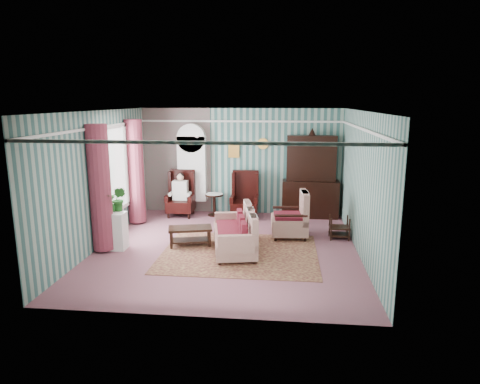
# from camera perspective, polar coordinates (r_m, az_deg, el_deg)

# --- Properties ---
(floor) EXTENTS (6.00, 6.00, 0.00)m
(floor) POSITION_cam_1_polar(r_m,az_deg,el_deg) (9.27, -1.74, -7.46)
(floor) COLOR #985865
(floor) RESTS_ON ground
(room_shell) EXTENTS (5.53, 6.02, 2.91)m
(room_shell) POSITION_cam_1_polar(r_m,az_deg,el_deg) (9.08, -5.55, 5.10)
(room_shell) COLOR #37645E
(room_shell) RESTS_ON ground
(bookcase) EXTENTS (0.80, 0.28, 2.24)m
(bookcase) POSITION_cam_1_polar(r_m,az_deg,el_deg) (11.94, -6.39, 2.48)
(bookcase) COLOR silver
(bookcase) RESTS_ON floor
(dresser_hutch) EXTENTS (1.50, 0.56, 2.36)m
(dresser_hutch) POSITION_cam_1_polar(r_m,az_deg,el_deg) (11.56, 9.43, 2.37)
(dresser_hutch) COLOR black
(dresser_hutch) RESTS_ON floor
(wingback_left) EXTENTS (0.76, 0.80, 1.25)m
(wingback_left) POSITION_cam_1_polar(r_m,az_deg,el_deg) (11.71, -7.94, -0.21)
(wingback_left) COLOR black
(wingback_left) RESTS_ON floor
(wingback_right) EXTENTS (0.76, 0.80, 1.25)m
(wingback_right) POSITION_cam_1_polar(r_m,az_deg,el_deg) (11.43, 0.62, -0.41)
(wingback_right) COLOR black
(wingback_right) RESTS_ON floor
(seated_woman) EXTENTS (0.44, 0.40, 1.18)m
(seated_woman) POSITION_cam_1_polar(r_m,az_deg,el_deg) (11.72, -7.93, -0.38)
(seated_woman) COLOR beige
(seated_woman) RESTS_ON floor
(round_side_table) EXTENTS (0.50, 0.50, 0.60)m
(round_side_table) POSITION_cam_1_polar(r_m,az_deg,el_deg) (11.75, -3.45, -1.71)
(round_side_table) COLOR black
(round_side_table) RESTS_ON floor
(nest_table) EXTENTS (0.45, 0.38, 0.54)m
(nest_table) POSITION_cam_1_polar(r_m,az_deg,el_deg) (10.05, 13.10, -4.59)
(nest_table) COLOR black
(nest_table) RESTS_ON floor
(plant_stand) EXTENTS (0.55, 0.35, 0.80)m
(plant_stand) POSITION_cam_1_polar(r_m,az_deg,el_deg) (9.49, -16.58, -4.98)
(plant_stand) COLOR white
(plant_stand) RESTS_ON floor
(rug) EXTENTS (3.20, 2.60, 0.01)m
(rug) POSITION_cam_1_polar(r_m,az_deg,el_deg) (8.96, -0.08, -8.14)
(rug) COLOR #461917
(rug) RESTS_ON floor
(sofa) EXTENTS (1.25, 1.97, 1.02)m
(sofa) POSITION_cam_1_polar(r_m,az_deg,el_deg) (8.97, -0.80, -4.72)
(sofa) COLOR #B4AE8B
(sofa) RESTS_ON floor
(floral_armchair) EXTENTS (0.93, 0.96, 1.05)m
(floral_armchair) POSITION_cam_1_polar(r_m,az_deg,el_deg) (9.90, 6.61, -3.09)
(floral_armchair) COLOR beige
(floral_armchair) RESTS_ON floor
(coffee_table) EXTENTS (1.02, 0.68, 0.41)m
(coffee_table) POSITION_cam_1_polar(r_m,az_deg,el_deg) (9.43, -6.64, -5.89)
(coffee_table) COLOR black
(coffee_table) RESTS_ON floor
(potted_plant_a) EXTENTS (0.41, 0.36, 0.44)m
(potted_plant_a) POSITION_cam_1_polar(r_m,az_deg,el_deg) (9.23, -17.52, -1.52)
(potted_plant_a) COLOR #1E4B17
(potted_plant_a) RESTS_ON plant_stand
(potted_plant_b) EXTENTS (0.32, 0.28, 0.53)m
(potted_plant_b) POSITION_cam_1_polar(r_m,az_deg,el_deg) (9.40, -15.82, -0.90)
(potted_plant_b) COLOR #174A17
(potted_plant_b) RESTS_ON plant_stand
(potted_plant_c) EXTENTS (0.27, 0.27, 0.37)m
(potted_plant_c) POSITION_cam_1_polar(r_m,az_deg,el_deg) (9.42, -16.78, -1.43)
(potted_plant_c) COLOR #1D531A
(potted_plant_c) RESTS_ON plant_stand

